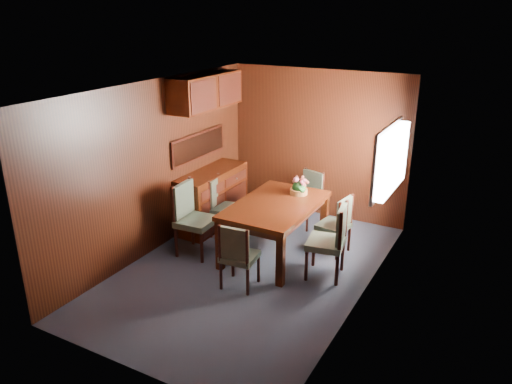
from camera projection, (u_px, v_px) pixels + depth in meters
The scene contains 11 objects.
ground at pixel (250, 269), 6.67m from camera, with size 4.50×4.50×0.00m, color #303442.
room_shell at pixel (255, 144), 6.42m from camera, with size 3.06×4.52×2.41m.
sideboard at pixel (212, 198), 7.89m from camera, with size 0.48×1.40×0.90m, color #331106.
dining_table at pixel (276, 210), 6.87m from camera, with size 1.03×1.64×0.77m.
chair_left_near at pixel (191, 214), 6.94m from camera, with size 0.51×0.53×1.05m.
chair_left_far at pixel (222, 203), 7.55m from camera, with size 0.48×0.50×0.90m.
chair_right_near at pixel (332, 237), 6.31m from camera, with size 0.53×0.54×1.00m.
chair_right_far at pixel (338, 222), 6.94m from camera, with size 0.45×0.46×0.87m.
chair_head at pixel (237, 253), 6.06m from camera, with size 0.45×0.44×0.87m.
chair_foot at pixel (309, 195), 7.90m from camera, with size 0.52×0.51×0.88m.
flower_centerpiece at pixel (299, 185), 7.12m from camera, with size 0.27×0.27×0.27m.
Camera 1 is at (2.90, -5.12, 3.30)m, focal length 35.00 mm.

